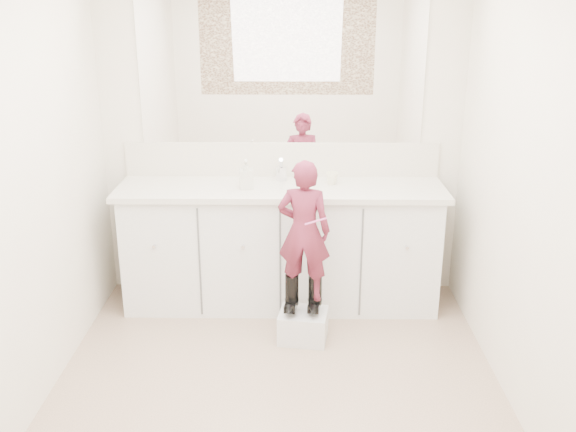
{
  "coord_description": "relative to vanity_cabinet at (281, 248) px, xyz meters",
  "views": [
    {
      "loc": [
        0.1,
        -3.06,
        2.15
      ],
      "look_at": [
        0.06,
        0.68,
        0.86
      ],
      "focal_mm": 40.0,
      "sensor_mm": 36.0,
      "label": 1
    }
  ],
  "objects": [
    {
      "name": "boot_left",
      "position": [
        0.08,
        -0.53,
        -0.1
      ],
      "size": [
        0.12,
        0.18,
        0.26
      ],
      "primitive_type": null,
      "rotation": [
        0.0,
        0.0,
        -0.14
      ],
      "color": "black",
      "rests_on": "step_stool"
    },
    {
      "name": "toddler",
      "position": [
        0.16,
        -0.53,
        0.33
      ],
      "size": [
        0.36,
        0.26,
        0.92
      ],
      "primitive_type": "imported",
      "rotation": [
        0.0,
        0.0,
        3.0
      ],
      "color": "#AA3457",
      "rests_on": "step_stool"
    },
    {
      "name": "step_stool",
      "position": [
        0.16,
        -0.55,
        -0.33
      ],
      "size": [
        0.34,
        0.3,
        0.2
      ],
      "primitive_type": "cube",
      "rotation": [
        0.0,
        0.0,
        -0.14
      ],
      "color": "silver",
      "rests_on": "floor"
    },
    {
      "name": "toothbrush",
      "position": [
        0.23,
        -0.61,
        0.42
      ],
      "size": [
        0.14,
        0.03,
        0.06
      ],
      "primitive_type": "cylinder",
      "rotation": [
        0.0,
        1.22,
        -0.14
      ],
      "color": "#E258A6",
      "rests_on": "toddler"
    },
    {
      "name": "countertop",
      "position": [
        0.0,
        -0.01,
        0.45
      ],
      "size": [
        2.28,
        0.58,
        0.04
      ],
      "primitive_type": "cube",
      "color": "beige",
      "rests_on": "vanity_cabinet"
    },
    {
      "name": "boot_right",
      "position": [
        0.23,
        -0.53,
        -0.1
      ],
      "size": [
        0.12,
        0.18,
        0.26
      ],
      "primitive_type": null,
      "rotation": [
        0.0,
        0.0,
        -0.14
      ],
      "color": "black",
      "rests_on": "step_stool"
    },
    {
      "name": "faucet",
      "position": [
        0.0,
        0.15,
        0.52
      ],
      "size": [
        0.08,
        0.08,
        0.1
      ],
      "primitive_type": "cylinder",
      "color": "silver",
      "rests_on": "countertop"
    },
    {
      "name": "soap_bottle",
      "position": [
        -0.24,
        -0.06,
        0.56
      ],
      "size": [
        0.1,
        0.1,
        0.2
      ],
      "primitive_type": "imported",
      "rotation": [
        0.0,
        0.0,
        0.13
      ],
      "color": "beige",
      "rests_on": "countertop"
    },
    {
      "name": "mirror",
      "position": [
        0.0,
        0.26,
        1.22
      ],
      "size": [
        2.0,
        0.02,
        1.0
      ],
      "primitive_type": "cube",
      "color": "white",
      "rests_on": "wall_back"
    },
    {
      "name": "wall_right",
      "position": [
        1.3,
        -1.23,
        0.78
      ],
      "size": [
        0.0,
        3.0,
        3.0
      ],
      "primitive_type": "plane",
      "rotation": [
        1.57,
        0.0,
        -1.57
      ],
      "color": "beige",
      "rests_on": "floor"
    },
    {
      "name": "cup",
      "position": [
        0.36,
        0.05,
        0.51
      ],
      "size": [
        0.12,
        0.12,
        0.09
      ],
      "primitive_type": "imported",
      "rotation": [
        0.0,
        0.0,
        0.38
      ],
      "color": "#EFE7BF",
      "rests_on": "countertop"
    },
    {
      "name": "vanity_cabinet",
      "position": [
        0.0,
        0.0,
        0.0
      ],
      "size": [
        2.2,
        0.55,
        0.85
      ],
      "primitive_type": "cube",
      "color": "silver",
      "rests_on": "floor"
    },
    {
      "name": "wall_front",
      "position": [
        0.0,
        -2.73,
        0.77
      ],
      "size": [
        2.6,
        0.0,
        2.6
      ],
      "primitive_type": "plane",
      "rotation": [
        -1.57,
        0.0,
        0.0
      ],
      "color": "beige",
      "rests_on": "floor"
    },
    {
      "name": "wall_back",
      "position": [
        0.0,
        0.27,
        0.77
      ],
      "size": [
        2.6,
        0.0,
        2.6
      ],
      "primitive_type": "plane",
      "rotation": [
        1.57,
        0.0,
        0.0
      ],
      "color": "beige",
      "rests_on": "floor"
    },
    {
      "name": "dot_panel",
      "position": [
        0.0,
        -2.71,
        1.22
      ],
      "size": [
        2.0,
        0.01,
        1.2
      ],
      "primitive_type": "cube",
      "color": "#472819",
      "rests_on": "wall_front"
    },
    {
      "name": "wall_left",
      "position": [
        -1.3,
        -1.23,
        0.78
      ],
      "size": [
        0.0,
        3.0,
        3.0
      ],
      "primitive_type": "plane",
      "rotation": [
        1.57,
        0.0,
        1.57
      ],
      "color": "beige",
      "rests_on": "floor"
    },
    {
      "name": "backsplash",
      "position": [
        0.0,
        0.26,
        0.59
      ],
      "size": [
        2.28,
        0.03,
        0.25
      ],
      "primitive_type": "cube",
      "color": "beige",
      "rests_on": "countertop"
    },
    {
      "name": "floor",
      "position": [
        0.0,
        -1.23,
        -0.42
      ],
      "size": [
        3.0,
        3.0,
        0.0
      ],
      "primitive_type": "plane",
      "color": "#826755",
      "rests_on": "ground"
    }
  ]
}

